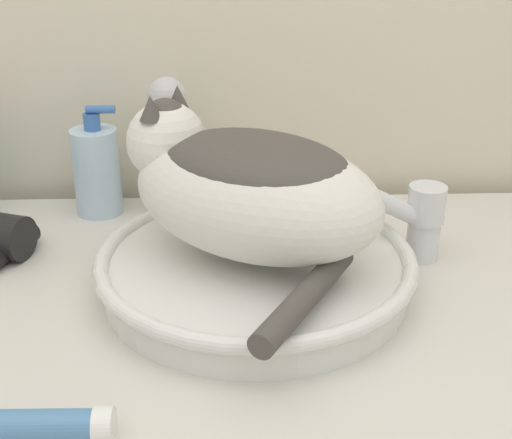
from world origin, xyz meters
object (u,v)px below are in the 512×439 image
object	(u,v)px
cat	(247,185)
cream_tube	(28,426)
faucet	(420,218)
soap_pump_bottle	(97,170)
lotion_bottle_white	(169,147)

from	to	relation	value
cat	cream_tube	world-z (taller)	cat
faucet	cat	bearing A→B (deg)	-1.74
soap_pump_bottle	cream_tube	distance (m)	0.51
cat	lotion_bottle_white	distance (m)	0.27
faucet	soap_pump_bottle	world-z (taller)	soap_pump_bottle
lotion_bottle_white	cream_tube	distance (m)	0.53
cat	lotion_bottle_white	size ratio (longest dim) A/B	1.88
cat	lotion_bottle_white	world-z (taller)	cat
lotion_bottle_white	cat	bearing A→B (deg)	-64.94
soap_pump_bottle	cream_tube	xyz separation A→B (m)	(0.02, -0.51, -0.05)
faucet	cream_tube	bearing A→B (deg)	19.54
faucet	soap_pump_bottle	bearing A→B (deg)	-38.86
soap_pump_bottle	cream_tube	bearing A→B (deg)	-87.98
lotion_bottle_white	cream_tube	world-z (taller)	lotion_bottle_white
cat	cream_tube	distance (m)	0.36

